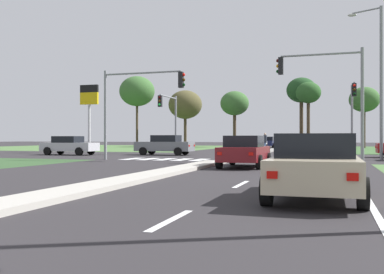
% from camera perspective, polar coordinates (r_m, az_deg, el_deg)
% --- Properties ---
extents(ground_plane, '(200.00, 200.00, 0.00)m').
position_cam_1_polar(ground_plane, '(32.28, 6.70, -2.54)').
color(ground_plane, '#282628').
extents(grass_verge_far_left, '(35.00, 35.00, 0.01)m').
position_cam_1_polar(grass_verge_far_left, '(64.46, -11.76, -1.30)').
color(grass_verge_far_left, '#476B38').
rests_on(grass_verge_far_left, ground).
extents(median_island_near, '(1.20, 22.00, 0.14)m').
position_cam_1_polar(median_island_near, '(14.12, -8.10, -5.45)').
color(median_island_near, '#ADA89E').
rests_on(median_island_near, ground).
extents(median_island_far, '(1.20, 36.00, 0.14)m').
position_cam_1_polar(median_island_far, '(57.01, 11.45, -1.40)').
color(median_island_far, gray).
rests_on(median_island_far, ground).
extents(lane_dash_near, '(0.14, 2.00, 0.01)m').
position_cam_1_polar(lane_dash_near, '(7.59, -2.75, -10.61)').
color(lane_dash_near, silver).
rests_on(lane_dash_near, ground).
extents(lane_dash_second, '(0.14, 2.00, 0.01)m').
position_cam_1_polar(lane_dash_second, '(13.33, 6.31, -6.05)').
color(lane_dash_second, silver).
rests_on(lane_dash_second, ground).
extents(lane_dash_third, '(0.14, 2.00, 0.01)m').
position_cam_1_polar(lane_dash_third, '(19.23, 9.82, -4.21)').
color(lane_dash_third, silver).
rests_on(lane_dash_third, ground).
extents(lane_dash_fourth, '(0.14, 2.00, 0.01)m').
position_cam_1_polar(lane_dash_fourth, '(25.17, 11.67, -3.23)').
color(lane_dash_fourth, silver).
rests_on(lane_dash_fourth, ground).
extents(lane_dash_fifth, '(0.14, 2.00, 0.01)m').
position_cam_1_polar(lane_dash_fifth, '(31.14, 12.81, -2.62)').
color(lane_dash_fifth, silver).
rests_on(lane_dash_fifth, ground).
extents(edge_line_right, '(0.14, 24.00, 0.01)m').
position_cam_1_polar(edge_line_right, '(13.76, 20.76, -5.86)').
color(edge_line_right, silver).
rests_on(edge_line_right, ground).
extents(stop_bar_near, '(6.40, 0.50, 0.01)m').
position_cam_1_polar(stop_bar_near, '(24.82, 12.28, -3.28)').
color(stop_bar_near, silver).
rests_on(stop_bar_near, ground).
extents(crosswalk_bar_near, '(0.70, 2.80, 0.01)m').
position_cam_1_polar(crosswalk_bar_near, '(29.30, -7.68, -2.78)').
color(crosswalk_bar_near, silver).
rests_on(crosswalk_bar_near, ground).
extents(crosswalk_bar_second, '(0.70, 2.80, 0.01)m').
position_cam_1_polar(crosswalk_bar_second, '(28.83, -5.61, -2.83)').
color(crosswalk_bar_second, silver).
rests_on(crosswalk_bar_second, ground).
extents(crosswalk_bar_third, '(0.70, 2.80, 0.01)m').
position_cam_1_polar(crosswalk_bar_third, '(28.40, -3.47, -2.87)').
color(crosswalk_bar_third, silver).
rests_on(crosswalk_bar_third, ground).
extents(crosswalk_bar_fourth, '(0.70, 2.80, 0.01)m').
position_cam_1_polar(crosswalk_bar_fourth, '(28.01, -1.27, -2.91)').
color(crosswalk_bar_fourth, silver).
rests_on(crosswalk_bar_fourth, ground).
extents(crosswalk_bar_fifth, '(0.70, 2.80, 0.01)m').
position_cam_1_polar(crosswalk_bar_fifth, '(27.66, 0.99, -2.95)').
color(crosswalk_bar_fifth, silver).
rests_on(crosswalk_bar_fifth, ground).
extents(car_navy_near, '(1.97, 4.62, 1.51)m').
position_cam_1_polar(car_navy_near, '(60.77, 9.70, -0.65)').
color(car_navy_near, '#161E47').
rests_on(car_navy_near, ground).
extents(car_beige_second, '(2.06, 4.63, 1.48)m').
position_cam_1_polar(car_beige_second, '(10.55, 15.61, -3.50)').
color(car_beige_second, '#BCAD8E').
rests_on(car_beige_second, ground).
extents(car_maroon_third, '(2.01, 4.36, 1.48)m').
position_cam_1_polar(car_maroon_third, '(21.00, 6.78, -1.80)').
color(car_maroon_third, maroon).
rests_on(car_maroon_third, ground).
extents(car_grey_fourth, '(4.60, 1.96, 1.58)m').
position_cam_1_polar(car_grey_fourth, '(35.40, -3.52, -1.02)').
color(car_grey_fourth, slate).
rests_on(car_grey_fourth, ground).
extents(car_silver_fifth, '(4.51, 1.99, 1.50)m').
position_cam_1_polar(car_silver_fifth, '(36.91, -15.49, -1.03)').
color(car_silver_fifth, '#B7B7BC').
rests_on(car_silver_fifth, ground).
extents(car_white_sixth, '(1.95, 4.32, 1.47)m').
position_cam_1_polar(car_white_sixth, '(52.22, 8.38, -0.77)').
color(car_white_sixth, silver).
rests_on(car_white_sixth, ground).
extents(traffic_signal_far_left, '(0.32, 4.23, 5.20)m').
position_cam_1_polar(traffic_signal_far_left, '(39.24, -2.87, 3.12)').
color(traffic_signal_far_left, gray).
rests_on(traffic_signal_far_left, ground).
extents(traffic_signal_far_right, '(0.32, 4.20, 5.66)m').
position_cam_1_polar(traffic_signal_far_right, '(36.90, 19.93, 3.78)').
color(traffic_signal_far_right, gray).
rests_on(traffic_signal_far_right, ground).
extents(traffic_signal_near_right, '(4.61, 0.32, 6.16)m').
position_cam_1_polar(traffic_signal_near_right, '(25.23, 17.43, 6.35)').
color(traffic_signal_near_right, gray).
rests_on(traffic_signal_near_right, ground).
extents(traffic_signal_near_left, '(5.40, 0.32, 5.62)m').
position_cam_1_polar(traffic_signal_near_left, '(27.79, -7.45, 5.14)').
color(traffic_signal_near_left, gray).
rests_on(traffic_signal_near_left, ground).
extents(street_lamp_second, '(2.05, 1.11, 9.55)m').
position_cam_1_polar(street_lamp_second, '(30.18, 22.81, 7.39)').
color(street_lamp_second, gray).
rests_on(street_lamp_second, ground).
extents(pedestrian_at_median, '(0.34, 0.34, 1.70)m').
position_cam_1_polar(pedestrian_at_median, '(44.56, 9.36, -0.35)').
color(pedestrian_at_median, '#335184').
rests_on(pedestrian_at_median, median_island_far).
extents(fuel_price_totem, '(1.80, 0.24, 6.24)m').
position_cam_1_polar(fuel_price_totem, '(42.03, -13.05, 4.27)').
color(fuel_price_totem, silver).
rests_on(fuel_price_totem, ground).
extents(treeline_near, '(5.35, 5.35, 10.70)m').
position_cam_1_polar(treeline_near, '(68.15, -7.07, 5.83)').
color(treeline_near, '#423323').
rests_on(treeline_near, ground).
extents(treeline_second, '(5.09, 5.09, 8.55)m').
position_cam_1_polar(treeline_second, '(67.50, -0.87, 4.15)').
color(treeline_second, '#423323').
rests_on(treeline_second, ground).
extents(treeline_third, '(4.18, 4.18, 8.21)m').
position_cam_1_polar(treeline_third, '(65.56, 5.49, 4.27)').
color(treeline_third, '#423323').
rests_on(treeline_third, ground).
extents(treeline_fourth, '(3.89, 3.89, 9.33)m').
position_cam_1_polar(treeline_fourth, '(60.72, 13.86, 5.75)').
color(treeline_fourth, '#423323').
rests_on(treeline_fourth, ground).
extents(treeline_fifth, '(3.21, 3.21, 8.54)m').
position_cam_1_polar(treeline_fifth, '(59.18, 14.70, 5.39)').
color(treeline_fifth, '#423323').
rests_on(treeline_fifth, ground).
extents(treeline_sixth, '(3.92, 3.92, 8.09)m').
position_cam_1_polar(treeline_sixth, '(63.07, 21.24, 4.48)').
color(treeline_sixth, '#423323').
rests_on(treeline_sixth, ground).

